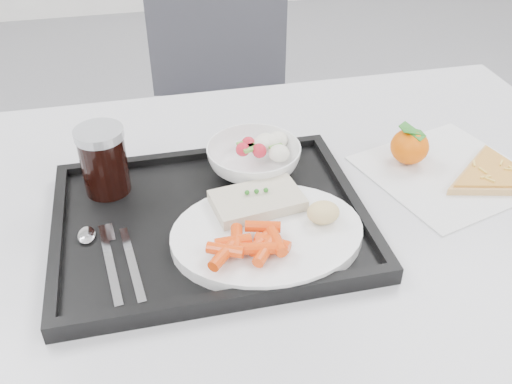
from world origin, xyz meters
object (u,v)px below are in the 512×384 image
at_px(dinner_plate, 267,235).
at_px(pizza_slice, 495,176).
at_px(tray, 211,221).
at_px(cola_glass, 103,159).
at_px(chair, 225,86).
at_px(salad_bowl, 254,159).
at_px(tangerine, 410,146).
at_px(table, 273,232).

height_order(dinner_plate, pizza_slice, dinner_plate).
distance_m(tray, dinner_plate, 0.10).
bearing_deg(cola_glass, chair, 67.90).
xyz_separation_m(tray, salad_bowl, (0.09, 0.11, 0.03)).
height_order(salad_bowl, pizza_slice, salad_bowl).
relative_size(dinner_plate, cola_glass, 2.50).
distance_m(dinner_plate, pizza_slice, 0.41).
distance_m(cola_glass, tangerine, 0.50).
bearing_deg(dinner_plate, cola_glass, 141.41).
distance_m(chair, salad_bowl, 0.83).
xyz_separation_m(table, tangerine, (0.25, 0.05, 0.10)).
bearing_deg(pizza_slice, tangerine, 146.42).
xyz_separation_m(salad_bowl, cola_glass, (-0.23, 0.00, 0.03)).
xyz_separation_m(table, tray, (-0.11, -0.04, 0.08)).
xyz_separation_m(chair, salad_bowl, (-0.09, -0.79, 0.25)).
distance_m(salad_bowl, tangerine, 0.27).
bearing_deg(tangerine, chair, 102.46).
distance_m(chair, dinner_plate, 1.00).
height_order(cola_glass, pizza_slice, cola_glass).
relative_size(table, chair, 1.29).
relative_size(chair, tray, 2.07).
relative_size(tray, cola_glass, 4.17).
relative_size(cola_glass, tangerine, 1.43).
distance_m(tray, salad_bowl, 0.14).
bearing_deg(tangerine, pizza_slice, -33.58).
relative_size(table, tangerine, 15.84).
bearing_deg(salad_bowl, dinner_plate, -96.28).
distance_m(tangerine, pizza_slice, 0.14).
height_order(table, tray, tray).
xyz_separation_m(dinner_plate, pizza_slice, (0.40, 0.08, -0.01)).
bearing_deg(table, pizza_slice, -4.54).
distance_m(chair, tray, 0.94).
height_order(tray, tangerine, tangerine).
relative_size(dinner_plate, pizza_slice, 1.11).
relative_size(table, tray, 2.67).
xyz_separation_m(tray, dinner_plate, (0.07, -0.07, 0.02)).
height_order(dinner_plate, tangerine, tangerine).
bearing_deg(pizza_slice, tray, -178.63).
bearing_deg(tray, dinner_plate, -43.21).
relative_size(chair, dinner_plate, 3.44).
bearing_deg(salad_bowl, chair, 83.64).
relative_size(cola_glass, pizza_slice, 0.45).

